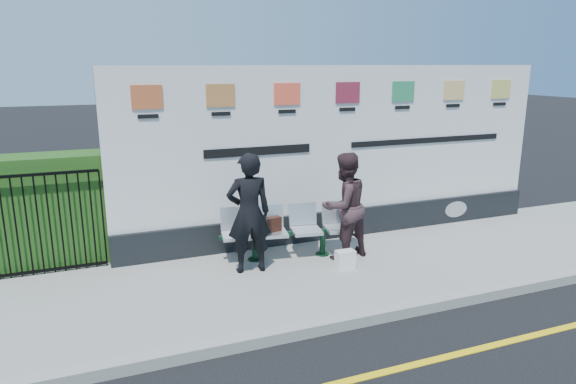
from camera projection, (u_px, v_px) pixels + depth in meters
The scene contains 12 objects.
ground at pixel (460, 354), 5.71m from camera, with size 80.00×80.00×0.00m, color black.
pavement at pixel (353, 268), 7.96m from camera, with size 14.00×3.00×0.12m, color gray.
kerb at pixel (408, 309), 6.60m from camera, with size 14.00×0.18×0.14m, color gray.
yellow_line at pixel (460, 354), 5.71m from camera, with size 14.00×0.10×0.01m, color yellow.
billboard at pixel (344, 164), 9.02m from camera, with size 8.00×0.30×3.00m.
hedge at pixel (30, 212), 7.75m from camera, with size 2.35×0.70×1.70m, color #234E17.
railing at pixel (27, 225), 7.36m from camera, with size 2.05×0.06×1.54m, color black, non-canonical shape.
bench at pixel (289, 244), 8.20m from camera, with size 2.12×0.55×0.45m, color silver, non-canonical shape.
woman_left at pixel (249, 213), 7.50m from camera, with size 0.66×0.43×1.80m, color black.
woman_right at pixel (344, 206), 8.06m from camera, with size 0.83×0.64×1.70m, color #3A262A.
handbag_brown at pixel (272, 224), 8.06m from camera, with size 0.29×0.13×0.23m, color black.
carrier_bag_white at pixel (345, 260), 7.76m from camera, with size 0.29×0.17×0.29m, color silver.
Camera 1 is at (-3.65, -4.05, 3.14)m, focal length 32.00 mm.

